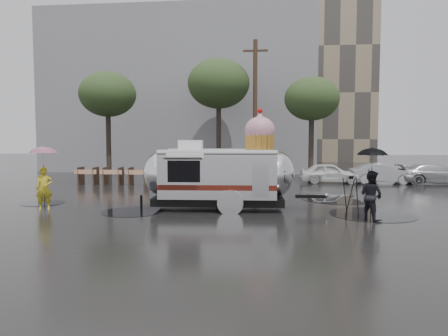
# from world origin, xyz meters

# --- Properties ---
(ground) EXTENTS (120.00, 120.00, 0.00)m
(ground) POSITION_xyz_m (0.00, 0.00, 0.00)
(ground) COLOR black
(ground) RESTS_ON ground
(puddles) EXTENTS (16.56, 9.90, 0.01)m
(puddles) POSITION_xyz_m (0.57, 2.26, 0.01)
(puddles) COLOR black
(puddles) RESTS_ON ground
(grey_building) EXTENTS (22.00, 12.00, 13.00)m
(grey_building) POSITION_xyz_m (-4.00, 24.00, 6.50)
(grey_building) COLOR slate
(grey_building) RESTS_ON ground
(utility_pole) EXTENTS (1.60, 0.28, 9.00)m
(utility_pole) POSITION_xyz_m (2.50, 14.00, 4.62)
(utility_pole) COLOR #473323
(utility_pole) RESTS_ON ground
(tree_left) EXTENTS (3.64, 3.64, 6.95)m
(tree_left) POSITION_xyz_m (-7.00, 13.00, 5.48)
(tree_left) COLOR #382D26
(tree_left) RESTS_ON ground
(tree_mid) EXTENTS (4.20, 4.20, 8.03)m
(tree_mid) POSITION_xyz_m (0.00, 15.00, 6.34)
(tree_mid) COLOR #382D26
(tree_mid) RESTS_ON ground
(tree_right) EXTENTS (3.36, 3.36, 6.42)m
(tree_right) POSITION_xyz_m (6.00, 13.00, 5.06)
(tree_right) COLOR #382D26
(tree_right) RESTS_ON ground
(barricade_row) EXTENTS (4.30, 0.80, 1.00)m
(barricade_row) POSITION_xyz_m (-5.55, 9.96, 0.52)
(barricade_row) COLOR #473323
(barricade_row) RESTS_ON ground
(parked_cars) EXTENTS (13.20, 1.90, 1.50)m
(parked_cars) POSITION_xyz_m (11.78, 12.00, 0.72)
(parked_cars) COLOR silver
(parked_cars) RESTS_ON ground
(airstream_trailer) EXTENTS (7.06, 2.87, 3.80)m
(airstream_trailer) POSITION_xyz_m (1.52, 2.58, 1.33)
(airstream_trailer) COLOR silver
(airstream_trailer) RESTS_ON ground
(person_left) EXTENTS (0.68, 0.59, 1.59)m
(person_left) POSITION_xyz_m (-4.90, 1.62, 0.79)
(person_left) COLOR gold
(person_left) RESTS_ON ground
(umbrella_pink) EXTENTS (1.19, 1.19, 2.36)m
(umbrella_pink) POSITION_xyz_m (-4.90, 1.62, 1.95)
(umbrella_pink) COLOR #F198C1
(umbrella_pink) RESTS_ON ground
(person_right) EXTENTS (0.80, 0.87, 1.59)m
(person_right) POSITION_xyz_m (6.52, 0.85, 0.80)
(person_right) COLOR black
(person_right) RESTS_ON ground
(umbrella_black) EXTENTS (1.17, 1.17, 2.35)m
(umbrella_black) POSITION_xyz_m (6.52, 0.85, 1.95)
(umbrella_black) COLOR black
(umbrella_black) RESTS_ON ground
(tripod) EXTENTS (0.54, 0.55, 1.36)m
(tripod) POSITION_xyz_m (6.03, 1.54, 0.78)
(tripod) COLOR black
(tripod) RESTS_ON ground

